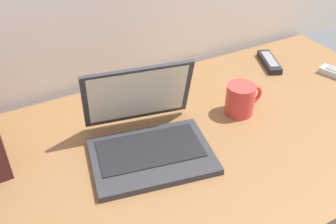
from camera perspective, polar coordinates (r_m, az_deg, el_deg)
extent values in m
cube|color=brown|center=(1.04, 2.76, -5.19)|extent=(1.60, 0.76, 0.03)
cube|color=#2D2D33|center=(0.97, -2.47, -6.79)|extent=(0.35, 0.27, 0.02)
cube|color=black|center=(0.97, -2.72, -5.76)|extent=(0.29, 0.19, 0.00)
cube|color=#2D2D33|center=(1.01, -4.69, 2.71)|extent=(0.31, 0.12, 0.19)
cube|color=beige|center=(1.01, -4.62, 2.62)|extent=(0.28, 0.10, 0.17)
cylinder|color=red|center=(1.13, 11.01, 1.92)|extent=(0.09, 0.09, 0.09)
torus|color=red|center=(1.16, 12.94, 2.54)|extent=(0.07, 0.01, 0.07)
cylinder|color=brown|center=(1.11, 11.25, 3.70)|extent=(0.08, 0.08, 0.00)
cube|color=black|center=(1.44, 15.32, 7.44)|extent=(0.10, 0.17, 0.02)
cube|color=slate|center=(1.43, 15.39, 7.88)|extent=(0.08, 0.12, 0.00)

